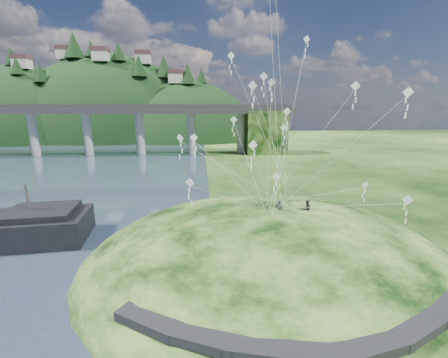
{
  "coord_description": "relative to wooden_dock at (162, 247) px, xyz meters",
  "views": [
    {
      "loc": [
        1.65,
        -23.34,
        14.04
      ],
      "look_at": [
        4.0,
        6.0,
        7.0
      ],
      "focal_mm": 24.0,
      "sensor_mm": 36.0,
      "label": 1
    }
  ],
  "objects": [
    {
      "name": "ground",
      "position": [
        2.34,
        -4.76,
        -0.38
      ],
      "size": [
        320.0,
        320.0,
        0.0
      ],
      "primitive_type": "plane",
      "color": "black",
      "rests_on": "ground"
    },
    {
      "name": "grass_hill",
      "position": [
        10.34,
        -2.76,
        -1.88
      ],
      "size": [
        36.0,
        32.0,
        13.0
      ],
      "color": "black",
      "rests_on": "ground"
    },
    {
      "name": "footpath",
      "position": [
        9.8,
        -14.51,
        1.7
      ],
      "size": [
        22.29,
        5.84,
        0.83
      ],
      "color": "black",
      "rests_on": "ground"
    },
    {
      "name": "bridge",
      "position": [
        -24.12,
        65.3,
        9.32
      ],
      "size": [
        160.0,
        11.0,
        15.0
      ],
      "color": "#2D2B2B",
      "rests_on": "ground"
    },
    {
      "name": "far_ridge",
      "position": [
        -41.24,
        117.41,
        -7.82
      ],
      "size": [
        153.0,
        70.0,
        94.5
      ],
      "color": "black",
      "rests_on": "ground"
    },
    {
      "name": "wooden_dock",
      "position": [
        0.0,
        0.0,
        0.0
      ],
      "size": [
        12.09,
        5.71,
        0.87
      ],
      "color": "#3A2617",
      "rests_on": "ground"
    },
    {
      "name": "kite_flyers",
      "position": [
        12.81,
        -2.68,
        5.47
      ],
      "size": [
        3.52,
        0.85,
        1.98
      ],
      "color": "#242730",
      "rests_on": "ground"
    },
    {
      "name": "kite_swarm",
      "position": [
        10.9,
        -1.75,
        13.68
      ],
      "size": [
        18.4,
        15.69,
        21.08
      ],
      "color": "silver",
      "rests_on": "ground"
    }
  ]
}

